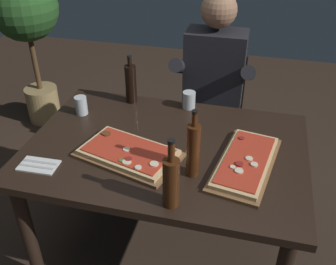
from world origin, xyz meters
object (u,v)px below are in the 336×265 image
diner_chair (213,110)px  wine_bottle_dark (131,83)px  vinegar_bottle_green (193,149)px  pizza_rectangular_left (246,163)px  oil_bottle_amber (171,181)px  pizza_rectangular_front (128,153)px  tumbler_near_camera (189,101)px  dining_table (166,161)px  tumbler_far_side (81,105)px  potted_plant_corner (27,22)px  seated_diner (213,85)px

diner_chair → wine_bottle_dark: bearing=-134.7°
vinegar_bottle_green → diner_chair: 1.11m
pizza_rectangular_left → vinegar_bottle_green: size_ratio=1.66×
oil_bottle_amber → pizza_rectangular_left: bearing=49.9°
pizza_rectangular_front → vinegar_bottle_green: vinegar_bottle_green is taller
tumbler_near_camera → dining_table: bearing=-94.8°
pizza_rectangular_front → diner_chair: bearing=74.0°
pizza_rectangular_left → tumbler_far_side: bearing=164.6°
dining_table → pizza_rectangular_front: bearing=-140.0°
dining_table → tumbler_far_side: tumbler_far_side is taller
tumbler_near_camera → potted_plant_corner: 1.68m
wine_bottle_dark → seated_diner: seated_diner is taller
pizza_rectangular_front → pizza_rectangular_left: pizza_rectangular_left is taller
wine_bottle_dark → diner_chair: (0.45, 0.45, -0.37)m
seated_diner → tumbler_far_side: bearing=-141.4°
seated_diner → potted_plant_corner: bearing=164.6°
tumbler_far_side → seated_diner: (0.68, 0.54, -0.05)m
vinegar_bottle_green → seated_diner: 0.93m
diner_chair → tumbler_far_side: bearing=-135.7°
vinegar_bottle_green → diner_chair: (-0.04, 1.04, -0.39)m
pizza_rectangular_front → seated_diner: bearing=71.9°
oil_bottle_amber → tumbler_near_camera: bearing=96.3°
dining_table → pizza_rectangular_left: size_ratio=2.52×
tumbler_near_camera → tumbler_far_side: (-0.58, -0.22, 0.01)m
pizza_rectangular_left → oil_bottle_amber: oil_bottle_amber is taller
wine_bottle_dark → oil_bottle_amber: size_ratio=0.91×
oil_bottle_amber → dining_table: bearing=107.5°
wine_bottle_dark → tumbler_far_side: wine_bottle_dark is taller
vinegar_bottle_green → seated_diner: bearing=92.7°
seated_diner → potted_plant_corner: seated_diner is taller
wine_bottle_dark → tumbler_far_side: (-0.23, -0.21, -0.07)m
potted_plant_corner → pizza_rectangular_left: bearing=-33.6°
oil_bottle_amber → tumbler_far_side: oil_bottle_amber is taller
pizza_rectangular_front → vinegar_bottle_green: (0.33, -0.06, 0.12)m
tumbler_near_camera → potted_plant_corner: (-1.49, 0.76, 0.12)m
tumbler_near_camera → diner_chair: (0.09, 0.44, -0.30)m
oil_bottle_amber → potted_plant_corner: size_ratio=0.25×
pizza_rectangular_front → potted_plant_corner: (-1.30, 1.30, 0.14)m
pizza_rectangular_front → vinegar_bottle_green: size_ratio=1.63×
dining_table → tumbler_near_camera: size_ratio=13.89×
pizza_rectangular_left → tumbler_near_camera: (-0.37, 0.48, 0.02)m
seated_diner → diner_chair: bearing=90.0°
seated_diner → pizza_rectangular_left: bearing=-71.1°
wine_bottle_dark → vinegar_bottle_green: (0.49, -0.59, 0.02)m
dining_table → oil_bottle_amber: oil_bottle_amber is taller
vinegar_bottle_green → seated_diner: size_ratio=0.25×
pizza_rectangular_front → oil_bottle_amber: size_ratio=1.69×
pizza_rectangular_front → wine_bottle_dark: 0.57m
oil_bottle_amber → tumbler_near_camera: 0.82m
diner_chair → seated_diner: seated_diner is taller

